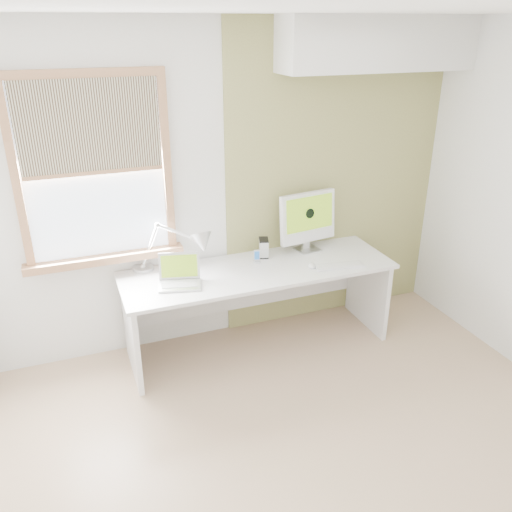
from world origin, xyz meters
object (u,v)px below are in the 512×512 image
desk_lamp (191,246)px  imac (308,218)px  laptop (180,277)px  desk (256,287)px  external_drive (264,248)px

desk_lamp → imac: 1.04m
laptop → imac: size_ratio=0.68×
desk → external_drive: external_drive is taller
laptop → desk: bearing=8.1°
laptop → external_drive: 0.82m
desk_lamp → external_drive: 0.65m
desk_lamp → laptop: size_ratio=1.82×
desk → imac: imac is taller
desk_lamp → laptop: (-0.15, -0.20, -0.15)m
imac → external_drive: bearing=-179.6°
desk_lamp → external_drive: bearing=3.9°
desk_lamp → external_drive: desk_lamp is taller
desk → laptop: bearing=-171.9°
desk → imac: bearing=16.0°
imac → desk: bearing=-164.0°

